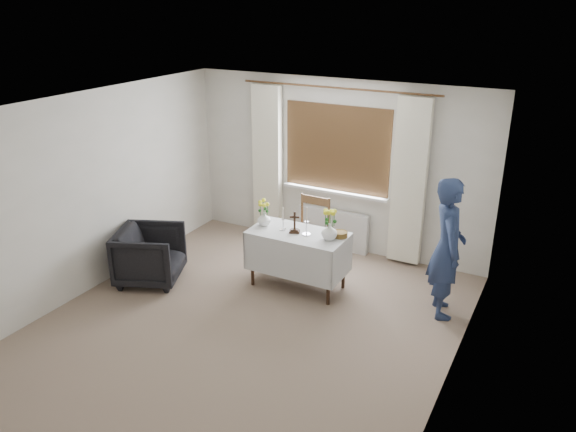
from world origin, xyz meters
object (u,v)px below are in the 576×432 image
object	(u,v)px
person	(447,248)
flower_vase_left	(264,219)
altar_table	(298,260)
wooden_chair	(308,236)
armchair	(150,255)
flower_vase_right	(329,232)
wooden_cross	(295,222)

from	to	relation	value
person	flower_vase_left	world-z (taller)	person
altar_table	wooden_chair	world-z (taller)	wooden_chair
armchair	flower_vase_left	size ratio (longest dim) A/B	4.48
armchair	flower_vase_right	distance (m)	2.40
person	wooden_cross	size ratio (longest dim) A/B	6.00
wooden_chair	altar_table	bearing A→B (deg)	-78.33
person	flower_vase_right	size ratio (longest dim) A/B	8.19
altar_table	flower_vase_right	distance (m)	0.65
wooden_chair	flower_vase_left	xyz separation A→B (m)	(-0.41, -0.47, 0.34)
wooden_cross	armchair	bearing A→B (deg)	-177.72
wooden_cross	flower_vase_right	bearing A→B (deg)	-19.20
wooden_chair	person	xyz separation A→B (m)	(1.89, -0.25, 0.33)
wooden_chair	flower_vase_right	size ratio (longest dim) A/B	4.97
flower_vase_left	armchair	bearing A→B (deg)	-149.04
armchair	wooden_chair	bearing A→B (deg)	-76.78
wooden_chair	flower_vase_right	distance (m)	0.80
flower_vase_left	altar_table	bearing A→B (deg)	-1.57
altar_table	person	world-z (taller)	person
person	flower_vase_left	bearing A→B (deg)	72.29
altar_table	flower_vase_right	bearing A→B (deg)	-0.83
altar_table	flower_vase_left	bearing A→B (deg)	178.43
armchair	person	bearing A→B (deg)	-97.56
altar_table	flower_vase_right	world-z (taller)	flower_vase_right
person	flower_vase_right	distance (m)	1.40
wooden_cross	altar_table	bearing A→B (deg)	4.29
armchair	wooden_cross	bearing A→B (deg)	-90.08
flower_vase_right	flower_vase_left	bearing A→B (deg)	178.77
armchair	flower_vase_right	bearing A→B (deg)	-94.27
wooden_cross	flower_vase_right	distance (m)	0.47
wooden_chair	flower_vase_left	size ratio (longest dim) A/B	5.66
wooden_chair	armchair	distance (m)	2.12
armchair	flower_vase_right	xyz separation A→B (m)	(2.22, 0.76, 0.50)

